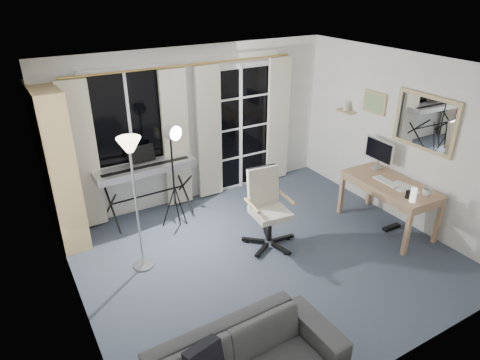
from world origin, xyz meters
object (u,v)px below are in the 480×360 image
Objects in this scene: bookshelf at (56,172)px; office_chair at (266,201)px; keyboard_piano at (146,170)px; monitor at (379,151)px; desk at (390,188)px; mug at (427,191)px; torchiere_lamp at (132,166)px; studio_light at (173,145)px.

office_chair is (2.32, -1.44, -0.38)m from bookshelf.
monitor reaches higher than keyboard_piano.
office_chair is (1.16, -1.37, -0.17)m from keyboard_piano.
desk is at bearing -28.44° from bookshelf.
keyboard_piano is 12.46× the size of mug.
torchiere_lamp reaches higher than mug.
monitor is at bearing -44.70° from studio_light.
desk is at bearing -36.11° from keyboard_piano.
torchiere_lamp is 14.67× the size of mug.
office_chair is at bearing 177.54° from monitor.
keyboard_piano is at bearing 155.18° from monitor.
office_chair reaches higher than mug.
keyboard_piano is 1.80m from office_chair.
mug is at bearing -21.62° from torchiere_lamp.
studio_light is at bearing 138.66° from office_chair.
studio_light reaches higher than office_chair.
monitor is (3.52, -0.41, -0.40)m from torchiere_lamp.
monitor is (3.04, -1.50, 0.19)m from keyboard_piano.
mug is at bearing -77.30° from desk.
bookshelf reaches higher than office_chair.
torchiere_lamp is 1.27× the size of desk.
bookshelf is 1.57× the size of desk.
office_chair is (1.64, -0.28, -0.76)m from torchiere_lamp.
torchiere_lamp is 3.73m from mug.
studio_light is 1.44m from office_chair.
desk is 11.52× the size of mug.
office_chair is at bearing 148.91° from mug.
keyboard_piano is (0.48, 1.09, -0.58)m from torchiere_lamp.
studio_light is 3.05m from desk.
keyboard_piano is 0.69m from studio_light.
desk is at bearing -13.17° from office_chair.
desk is at bearing -112.22° from monitor.
studio_light is at bearing -58.46° from keyboard_piano.
mug is at bearing -33.22° from bookshelf.
bookshelf is 1.24× the size of torchiere_lamp.
torchiere_lamp reaches higher than monitor.
torchiere_lamp reaches higher than keyboard_piano.
mug is (4.11, -2.52, -0.23)m from bookshelf.
bookshelf is 4.82m from mug.
keyboard_piano is at bearing -5.29° from bookshelf.
torchiere_lamp is 3.56m from monitor.
bookshelf is at bearing 148.47° from mug.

